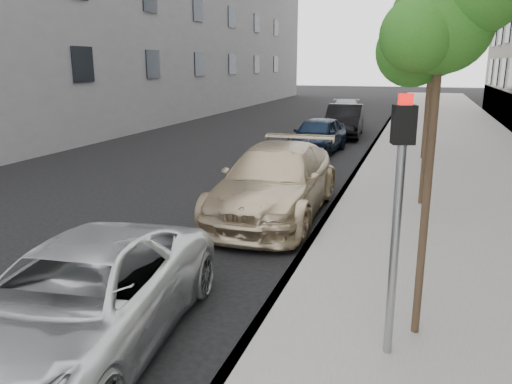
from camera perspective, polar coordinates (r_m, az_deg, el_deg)
The scene contains 12 objects.
ground at distance 6.62m, azimuth -13.21°, elevation -18.10°, with size 160.00×160.00×0.00m, color black.
sidewalk at distance 28.93m, azimuth 20.73°, elevation 6.66°, with size 6.40×72.00×0.14m, color gray.
curb at distance 28.96m, azimuth 14.51°, elevation 7.14°, with size 0.15×72.00×0.14m, color #9E9B93.
tree_near at distance 6.21m, azimuth 20.73°, elevation 17.63°, with size 1.54×1.34×4.59m.
tree_mid at distance 12.71m, azimuth 19.75°, elevation 15.64°, with size 1.84×1.64×4.74m.
tree_far at distance 19.20m, azimuth 19.38°, elevation 14.29°, with size 1.72×1.52×4.44m.
signal_pole at distance 5.78m, azimuth 15.96°, elevation -0.69°, with size 0.28×0.24×3.07m.
minivan at distance 6.66m, azimuth -19.66°, elevation -11.65°, with size 2.26×4.91×1.37m, color silver.
suv at distance 11.84m, azimuth 2.27°, elevation 1.25°, with size 2.30×5.65×1.64m, color #C9B38F.
sedan_blue at distance 20.44m, azimuth 7.06°, elevation 6.47°, with size 1.71×4.26×1.45m, color black.
sedan_black at distance 25.38m, azimuth 10.07°, elevation 8.03°, with size 1.66×4.76×1.57m, color black.
sedan_rear at distance 30.81m, azimuth 10.19°, elevation 8.96°, with size 1.96×4.82×1.40m, color #A0A2A7.
Camera 1 is at (3.06, -4.70, 3.52)m, focal length 35.00 mm.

